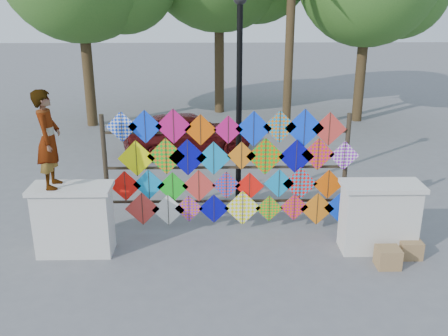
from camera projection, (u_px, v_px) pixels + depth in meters
The scene contains 9 objects.
ground at pixel (227, 245), 9.21m from camera, with size 80.00×80.00×0.00m, color slate.
parapet_left at pixel (74, 219), 8.75m from camera, with size 1.40×0.65×1.28m.
parapet_right at pixel (379, 217), 8.86m from camera, with size 1.40×0.65×1.28m.
kite_rack at pixel (231, 169), 9.48m from camera, with size 4.91×0.24×2.42m.
vendor_woman at pixel (48, 139), 8.26m from camera, with size 0.61×0.40×1.67m, color #99999E.
sedan at pixel (187, 133), 14.31m from camera, with size 1.45×3.61×1.23m, color #4D0D0D.
lamppost at pixel (239, 82), 10.21m from camera, with size 0.28×0.28×4.46m.
cardboard_box_near at pixel (388, 257), 8.44m from camera, with size 0.39×0.35×0.35m, color #9D814C.
cardboard_box_far at pixel (410, 249), 8.76m from camera, with size 0.38×0.35×0.32m, color #9D814C.
Camera 1 is at (-0.23, -8.21, 4.40)m, focal length 40.00 mm.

